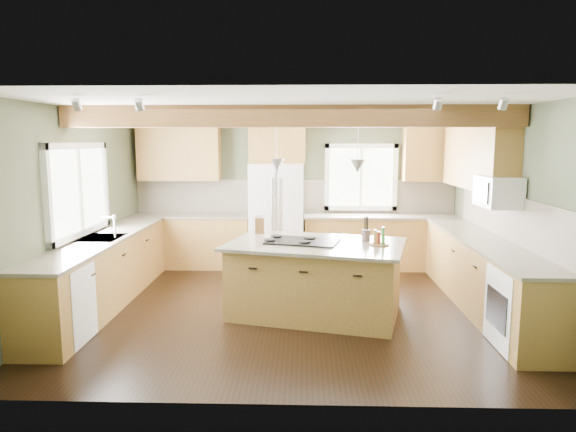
{
  "coord_description": "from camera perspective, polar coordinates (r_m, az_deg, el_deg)",
  "views": [
    {
      "loc": [
        0.16,
        -6.5,
        2.18
      ],
      "look_at": [
        -0.05,
        0.3,
        1.18
      ],
      "focal_mm": 32.0,
      "sensor_mm": 36.0,
      "label": 1
    }
  ],
  "objects": [
    {
      "name": "ceiling_beam",
      "position": [
        6.29,
        0.34,
        11.01
      ],
      "size": [
        5.55,
        0.26,
        0.26
      ],
      "primitive_type": "cube",
      "color": "#583819",
      "rests_on": "ceiling"
    },
    {
      "name": "cooktop",
      "position": [
        6.45,
        1.66,
        -2.82
      ],
      "size": [
        0.99,
        0.77,
        0.02
      ],
      "primitive_type": "cube",
      "rotation": [
        0.0,
        0.0,
        -0.25
      ],
      "color": "black",
      "rests_on": "island_top"
    },
    {
      "name": "base_cab_back_right",
      "position": [
        8.97,
        10.3,
        -2.95
      ],
      "size": [
        2.62,
        0.6,
        0.88
      ],
      "primitive_type": "cube",
      "color": "brown",
      "rests_on": "floor"
    },
    {
      "name": "base_cab_left",
      "position": [
        7.28,
        -19.82,
        -5.97
      ],
      "size": [
        0.6,
        3.7,
        0.88
      ],
      "primitive_type": "cube",
      "color": "brown",
      "rests_on": "floor"
    },
    {
      "name": "base_cab_back_left",
      "position": [
        9.08,
        -10.66,
        -2.82
      ],
      "size": [
        2.02,
        0.6,
        0.88
      ],
      "primitive_type": "cube",
      "color": "brown",
      "rests_on": "floor"
    },
    {
      "name": "upper_cab_back_left",
      "position": [
        9.08,
        -11.99,
        6.74
      ],
      "size": [
        1.4,
        0.35,
        0.9
      ],
      "primitive_type": "cube",
      "color": "brown",
      "rests_on": "wall_back"
    },
    {
      "name": "bottle_tray",
      "position": [
        6.32,
        10.13,
        -2.27
      ],
      "size": [
        0.25,
        0.25,
        0.21
      ],
      "primitive_type": null,
      "rotation": [
        0.0,
        0.0,
        -0.06
      ],
      "color": "#5D301C",
      "rests_on": "island_top"
    },
    {
      "name": "faucet",
      "position": [
        7.09,
        -18.71,
        -1.25
      ],
      "size": [
        0.02,
        0.02,
        0.28
      ],
      "primitive_type": "cylinder",
      "color": "#B2B2B7",
      "rests_on": "sink"
    },
    {
      "name": "base_cab_right",
      "position": [
        7.17,
        20.91,
        -6.24
      ],
      "size": [
        0.6,
        3.7,
        0.88
      ],
      "primitive_type": "cube",
      "color": "brown",
      "rests_on": "floor"
    },
    {
      "name": "dishwasher",
      "position": [
        6.13,
        -24.21,
        -8.97
      ],
      "size": [
        0.6,
        0.6,
        0.84
      ],
      "primitive_type": "cube",
      "color": "white",
      "rests_on": "floor"
    },
    {
      "name": "counter_back_right",
      "position": [
        8.89,
        10.37,
        -0.04
      ],
      "size": [
        2.66,
        0.64,
        0.04
      ],
      "primitive_type": "cube",
      "color": "brown",
      "rests_on": "base_cab_back_right"
    },
    {
      "name": "utensil_crock",
      "position": [
        6.58,
        8.66,
        -2.14
      ],
      "size": [
        0.14,
        0.14,
        0.14
      ],
      "primitive_type": "cylinder",
      "rotation": [
        0.0,
        0.0,
        -0.47
      ],
      "color": "#423A34",
      "rests_on": "island_top"
    },
    {
      "name": "soffit_trim",
      "position": [
        8.91,
        0.77,
        10.69
      ],
      "size": [
        5.55,
        0.2,
        0.1
      ],
      "primitive_type": "cube",
      "color": "#583819",
      "rests_on": "ceiling"
    },
    {
      "name": "wall_left",
      "position": [
        7.19,
        -22.52,
        0.7
      ],
      "size": [
        0.0,
        5.0,
        5.0
      ],
      "primitive_type": "plane",
      "rotation": [
        1.57,
        0.0,
        1.57
      ],
      "color": "#4D543C",
      "rests_on": "ground"
    },
    {
      "name": "microwave",
      "position": [
        6.92,
        22.29,
        2.52
      ],
      "size": [
        0.4,
        0.7,
        0.38
      ],
      "primitive_type": "cube",
      "color": "white",
      "rests_on": "wall_right"
    },
    {
      "name": "window_back",
      "position": [
        9.05,
        8.09,
        4.3
      ],
      "size": [
        1.1,
        0.04,
        1.0
      ],
      "primitive_type": "cube",
      "color": "white",
      "rests_on": "wall_back"
    },
    {
      "name": "window_left",
      "position": [
        7.2,
        -22.33,
        2.73
      ],
      "size": [
        0.04,
        1.6,
        1.05
      ],
      "primitive_type": "cube",
      "color": "white",
      "rests_on": "wall_left"
    },
    {
      "name": "backsplash_right",
      "position": [
        7.12,
        23.4,
        -0.15
      ],
      "size": [
        0.03,
        3.7,
        0.58
      ],
      "primitive_type": "cube",
      "color": "brown",
      "rests_on": "wall_right"
    },
    {
      "name": "upper_cab_back_corner",
      "position": [
        9.08,
        15.53,
        6.62
      ],
      "size": [
        0.9,
        0.35,
        0.9
      ],
      "primitive_type": "cube",
      "color": "brown",
      "rests_on": "wall_back"
    },
    {
      "name": "ceiling",
      "position": [
        6.51,
        0.39,
        12.07
      ],
      "size": [
        5.6,
        5.6,
        0.0
      ],
      "primitive_type": "plane",
      "rotation": [
        3.14,
        0.0,
        0.0
      ],
      "color": "silver",
      "rests_on": "wall_back"
    },
    {
      "name": "wall_back",
      "position": [
        9.04,
        0.77,
        2.79
      ],
      "size": [
        5.6,
        0.0,
        5.6
      ],
      "primitive_type": "plane",
      "rotation": [
        1.57,
        0.0,
        0.0
      ],
      "color": "#4D543C",
      "rests_on": "ground"
    },
    {
      "name": "counter_left",
      "position": [
        7.18,
        -20.0,
        -2.41
      ],
      "size": [
        0.64,
        3.74,
        0.04
      ],
      "primitive_type": "cube",
      "color": "brown",
      "rests_on": "base_cab_left"
    },
    {
      "name": "island",
      "position": [
        6.52,
        3.08,
        -7.12
      ],
      "size": [
        2.25,
        1.68,
        0.88
      ],
      "primitive_type": "cube",
      "rotation": [
        0.0,
        0.0,
        -0.25
      ],
      "color": "brown",
      "rests_on": "floor"
    },
    {
      "name": "counter_right",
      "position": [
        7.07,
        21.11,
        -2.63
      ],
      "size": [
        0.64,
        3.74,
        0.04
      ],
      "primitive_type": "cube",
      "color": "brown",
      "rests_on": "base_cab_right"
    },
    {
      "name": "wall_right",
      "position": [
        7.07,
        23.71,
        0.51
      ],
      "size": [
        0.0,
        5.0,
        5.0
      ],
      "primitive_type": "plane",
      "rotation": [
        1.57,
        0.0,
        -1.57
      ],
      "color": "#4D543C",
      "rests_on": "ground"
    },
    {
      "name": "upper_cab_right",
      "position": [
        7.8,
        20.33,
        6.16
      ],
      "size": [
        0.35,
        2.2,
        0.9
      ],
      "primitive_type": "cube",
      "color": "brown",
      "rests_on": "wall_right"
    },
    {
      "name": "refrigerator",
      "position": [
        8.72,
        -1.25,
        -0.06
      ],
      "size": [
        0.9,
        0.74,
        1.8
      ],
      "primitive_type": "cube",
      "color": "silver",
      "rests_on": "floor"
    },
    {
      "name": "floor",
      "position": [
        6.86,
        0.37,
        -10.17
      ],
      "size": [
        5.6,
        5.6,
        0.0
      ],
      "primitive_type": "plane",
      "color": "black",
      "rests_on": "ground"
    },
    {
      "name": "backsplash_back",
      "position": [
        9.04,
        0.77,
        2.21
      ],
      "size": [
        5.58,
        0.03,
        0.58
      ],
      "primitive_type": "cube",
      "color": "brown",
      "rests_on": "wall_back"
    },
    {
      "name": "oven",
      "position": [
        6.0,
        24.89,
        -9.39
      ],
      "size": [
        0.6,
        0.72,
        0.84
      ],
      "primitive_type": "cube",
      "color": "white",
      "rests_on": "floor"
    },
    {
      "name": "knife_block",
      "position": [
        7.04,
        -3.18,
        -1.09
      ],
      "size": [
        0.13,
        0.1,
        0.21
      ],
      "primitive_type": "cube",
      "rotation": [
        0.0,
        0.0,
        0.07
      ],
      "color": "brown",
      "rests_on": "island_top"
    },
    {
      "name": "island_top",
      "position": [
        6.41,
        3.11,
        -3.16
      ],
      "size": [
        2.41,
        1.84,
        0.04
      ],
      "primitive_type": "cube",
      "rotation": [
        0.0,
        0.0,
        -0.25
      ],
      "color": "brown",
      "rests_on": "island"
    },
    {
      "name": "counter_back_left",
      "position": [
        9.01,
        -10.74,
        0.06
      ],
      "size": [
        2.06,
        0.64,
        0.04
      ],
      "primitive_type": "cube",
      "color": "brown",
      "rests_on": "base_cab_back_left"
    },
    {
      "name": "pendant_right",
      "position": [
        6.2,
        7.74,
        5.52
      ],
      "size": [
        0.18,
        0.18,
        0.16
      ],
      "primitive_type": "cone",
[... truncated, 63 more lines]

